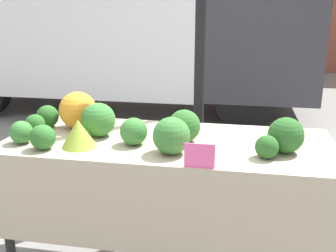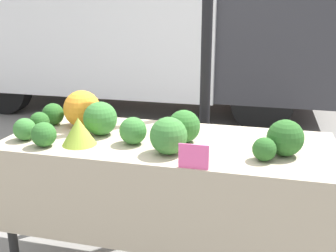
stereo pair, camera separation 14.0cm
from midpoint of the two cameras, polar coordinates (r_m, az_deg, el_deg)
The scene contains 16 objects.
tent_pole at distance 2.59m, azimuth 7.17°, elevation 11.49°, with size 0.07×0.07×2.51m.
parked_truck at distance 6.00m, azimuth -5.17°, elevation 14.14°, with size 5.40×1.96×2.24m.
market_table at distance 2.10m, azimuth 1.50°, elevation -5.49°, with size 1.75×0.72×0.81m.
orange_cauliflower at distance 2.37m, azimuth -10.73°, elevation 2.46°, with size 0.22×0.22×0.22m.
romanesco_head at distance 2.06m, azimuth -10.96°, elevation -0.78°, with size 0.18×0.18×0.14m.
broccoli_head_0 at distance 2.21m, azimuth -18.40°, elevation -0.46°, with size 0.12×0.12×0.12m.
broccoli_head_1 at distance 1.98m, azimuth 18.61°, elevation -1.66°, with size 0.18×0.18×0.18m.
broccoli_head_2 at distance 2.07m, azimuth 4.25°, elevation -0.06°, with size 0.17×0.17×0.17m.
broccoli_head_3 at distance 1.89m, azimuth 2.18°, elevation -1.45°, with size 0.18×0.18×0.18m.
broccoli_head_4 at distance 2.20m, azimuth -8.00°, elevation 1.08°, with size 0.19×0.19×0.19m.
broccoli_head_5 at distance 2.46m, azimuth -14.80°, elevation 1.67°, with size 0.13×0.13×0.13m.
broccoli_head_6 at distance 2.04m, azimuth -3.15°, elevation -0.71°, with size 0.14×0.14×0.14m.
broccoli_head_7 at distance 2.08m, azimuth -15.77°, elevation -1.21°, with size 0.13×0.13×0.13m.
broccoli_head_8 at distance 1.89m, azimuth 15.88°, elevation -3.29°, with size 0.11×0.11×0.11m.
broccoli_head_9 at distance 2.35m, azimuth -16.55°, elevation 0.58°, with size 0.11×0.11×0.11m.
price_sign at distance 1.74m, azimuth 6.04°, elevation -4.47°, with size 0.14×0.01×0.11m.
Camera 2 is at (0.50, -1.94, 1.49)m, focal length 42.00 mm.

